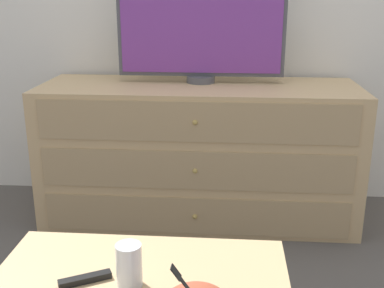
% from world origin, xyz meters
% --- Properties ---
extents(ground_plane, '(12.00, 12.00, 0.00)m').
position_xyz_m(ground_plane, '(0.00, 0.00, 0.00)').
color(ground_plane, '#56514C').
extents(dresser, '(1.64, 0.58, 0.73)m').
position_xyz_m(dresser, '(-0.07, -0.31, 0.36)').
color(dresser, tan).
rests_on(dresser, ground_plane).
extents(tv, '(0.86, 0.15, 0.56)m').
position_xyz_m(tv, '(-0.07, -0.23, 1.02)').
color(tv, '#515156').
rests_on(tv, dresser).
extents(drink_cup, '(0.07, 0.07, 0.12)m').
position_xyz_m(drink_cup, '(-0.17, -1.67, 0.50)').
color(drink_cup, beige).
rests_on(drink_cup, coffee_table).
extents(remote_control, '(0.14, 0.09, 0.02)m').
position_xyz_m(remote_control, '(-0.29, -1.67, 0.46)').
color(remote_control, black).
rests_on(remote_control, coffee_table).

